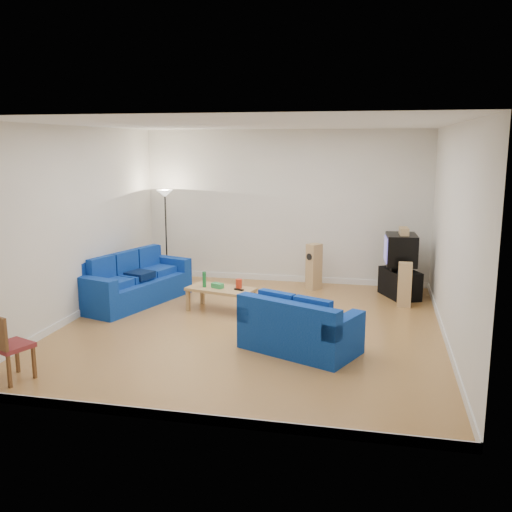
% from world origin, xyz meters
% --- Properties ---
extents(room, '(6.01, 6.51, 3.21)m').
position_xyz_m(room, '(0.00, 0.00, 1.54)').
color(room, brown).
rests_on(room, ground).
extents(sofa_three_seat, '(1.63, 2.48, 0.89)m').
position_xyz_m(sofa_three_seat, '(-2.51, 1.01, 0.33)').
color(sofa_three_seat, navy).
rests_on(sofa_three_seat, ground).
extents(sofa_loveseat, '(1.82, 1.46, 0.80)m').
position_xyz_m(sofa_loveseat, '(0.89, -0.89, 0.30)').
color(sofa_loveseat, navy).
rests_on(sofa_loveseat, ground).
extents(coffee_table, '(1.27, 0.85, 0.42)m').
position_xyz_m(coffee_table, '(-0.72, 0.79, 0.37)').
color(coffee_table, tan).
rests_on(coffee_table, ground).
extents(bottle, '(0.09, 0.09, 0.28)m').
position_xyz_m(bottle, '(-1.02, 0.78, 0.56)').
color(bottle, '#197233').
rests_on(bottle, coffee_table).
extents(tissue_box, '(0.24, 0.19, 0.09)m').
position_xyz_m(tissue_box, '(-0.77, 0.77, 0.47)').
color(tissue_box, green).
rests_on(tissue_box, coffee_table).
extents(red_canister, '(0.13, 0.13, 0.16)m').
position_xyz_m(red_canister, '(-0.41, 0.86, 0.50)').
color(red_canister, red).
rests_on(red_canister, coffee_table).
extents(remote, '(0.19, 0.12, 0.02)m').
position_xyz_m(remote, '(-0.37, 0.70, 0.44)').
color(remote, black).
rests_on(remote, coffee_table).
extents(tv_stand, '(0.83, 1.00, 0.54)m').
position_xyz_m(tv_stand, '(2.39, 2.44, 0.27)').
color(tv_stand, black).
rests_on(tv_stand, ground).
extents(av_receiver, '(0.41, 0.47, 0.10)m').
position_xyz_m(av_receiver, '(2.36, 2.47, 0.59)').
color(av_receiver, black).
rests_on(av_receiver, tv_stand).
extents(television, '(0.62, 0.79, 0.58)m').
position_xyz_m(television, '(2.38, 2.45, 0.93)').
color(television, black).
rests_on(television, av_receiver).
extents(centre_speaker, '(0.18, 0.40, 0.14)m').
position_xyz_m(centre_speaker, '(2.42, 2.41, 1.29)').
color(centre_speaker, tan).
rests_on(centre_speaker, television).
extents(speaker_left, '(0.34, 0.35, 0.93)m').
position_xyz_m(speaker_left, '(0.70, 2.70, 0.47)').
color(speaker_left, tan).
rests_on(speaker_left, ground).
extents(speaker_right, '(0.26, 0.19, 0.82)m').
position_xyz_m(speaker_right, '(2.45, 1.76, 0.41)').
color(speaker_right, tan).
rests_on(speaker_right, ground).
extents(floor_lamp, '(0.34, 0.34, 1.96)m').
position_xyz_m(floor_lamp, '(-2.45, 2.70, 1.62)').
color(floor_lamp, black).
rests_on(floor_lamp, ground).
extents(dining_chair, '(0.55, 0.55, 0.89)m').
position_xyz_m(dining_chair, '(-2.47, -2.69, 0.50)').
color(dining_chair, brown).
rests_on(dining_chair, ground).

